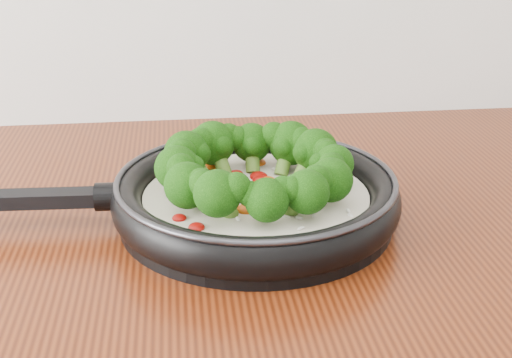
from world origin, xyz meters
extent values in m
cylinder|color=black|center=(-0.05, 1.11, 0.91)|extent=(0.31, 0.31, 0.01)
torus|color=black|center=(-0.05, 1.11, 0.93)|extent=(0.33, 0.33, 0.03)
torus|color=#2D2D33|center=(-0.05, 1.11, 0.95)|extent=(0.32, 0.32, 0.01)
cube|color=black|center=(-0.29, 1.12, 0.93)|extent=(0.19, 0.03, 0.02)
cylinder|color=black|center=(-0.21, 1.12, 0.93)|extent=(0.03, 0.03, 0.03)
cylinder|color=#EEE4CF|center=(-0.05, 1.11, 0.92)|extent=(0.26, 0.26, 0.02)
ellipsoid|color=#9F0A07|center=(-0.04, 1.15, 0.93)|extent=(0.03, 0.03, 0.01)
ellipsoid|color=#9F0A07|center=(-0.03, 1.10, 0.93)|extent=(0.03, 0.03, 0.01)
ellipsoid|color=#D34F0D|center=(-0.10, 1.19, 0.93)|extent=(0.03, 0.03, 0.01)
ellipsoid|color=#9F0A07|center=(-0.13, 1.05, 0.93)|extent=(0.02, 0.02, 0.01)
ellipsoid|color=#9F0A07|center=(-0.04, 1.14, 0.93)|extent=(0.03, 0.03, 0.01)
ellipsoid|color=#D34F0D|center=(-0.03, 1.14, 0.93)|extent=(0.02, 0.02, 0.01)
ellipsoid|color=#9F0A07|center=(-0.11, 1.17, 0.93)|extent=(0.03, 0.03, 0.01)
ellipsoid|color=#9F0A07|center=(-0.06, 1.09, 0.93)|extent=(0.03, 0.03, 0.01)
ellipsoid|color=#D34F0D|center=(-0.06, 1.07, 0.93)|extent=(0.02, 0.02, 0.01)
ellipsoid|color=#9F0A07|center=(0.01, 1.09, 0.93)|extent=(0.02, 0.02, 0.01)
ellipsoid|color=#9F0A07|center=(-0.07, 1.14, 0.93)|extent=(0.02, 0.02, 0.01)
ellipsoid|color=#D34F0D|center=(-0.09, 1.09, 0.93)|extent=(0.03, 0.03, 0.01)
ellipsoid|color=#9F0A07|center=(-0.12, 1.12, 0.93)|extent=(0.03, 0.03, 0.01)
ellipsoid|color=#9F0A07|center=(-0.08, 1.13, 0.93)|extent=(0.03, 0.03, 0.01)
ellipsoid|color=#D34F0D|center=(-0.04, 1.12, 0.93)|extent=(0.03, 0.03, 0.01)
ellipsoid|color=#9F0A07|center=(-0.03, 1.08, 0.93)|extent=(0.02, 0.02, 0.01)
ellipsoid|color=#9F0A07|center=(-0.12, 1.03, 0.93)|extent=(0.02, 0.02, 0.01)
ellipsoid|color=#D34F0D|center=(-0.04, 1.20, 0.93)|extent=(0.02, 0.02, 0.01)
ellipsoid|color=#9F0A07|center=(0.01, 1.09, 0.93)|extent=(0.02, 0.02, 0.01)
ellipsoid|color=#9F0A07|center=(-0.10, 1.11, 0.93)|extent=(0.02, 0.02, 0.01)
ellipsoid|color=#D34F0D|center=(-0.04, 1.20, 0.93)|extent=(0.03, 0.03, 0.01)
ellipsoid|color=#9F0A07|center=(-0.07, 1.17, 0.93)|extent=(0.02, 0.02, 0.01)
ellipsoid|color=#9F0A07|center=(-0.04, 1.13, 0.93)|extent=(0.02, 0.02, 0.01)
ellipsoid|color=#D34F0D|center=(-0.01, 1.12, 0.93)|extent=(0.02, 0.02, 0.01)
ellipsoid|color=white|center=(0.04, 1.04, 0.93)|extent=(0.01, 0.01, 0.00)
ellipsoid|color=white|center=(0.02, 1.09, 0.93)|extent=(0.01, 0.01, 0.00)
ellipsoid|color=white|center=(-0.01, 1.11, 0.93)|extent=(0.00, 0.01, 0.00)
ellipsoid|color=white|center=(-0.02, 1.17, 0.93)|extent=(0.01, 0.01, 0.00)
ellipsoid|color=white|center=(-0.09, 1.06, 0.93)|extent=(0.01, 0.01, 0.00)
ellipsoid|color=white|center=(-0.01, 1.09, 0.93)|extent=(0.01, 0.01, 0.00)
ellipsoid|color=white|center=(-0.01, 1.04, 0.93)|extent=(0.01, 0.01, 0.00)
ellipsoid|color=white|center=(0.00, 1.04, 0.93)|extent=(0.01, 0.01, 0.00)
ellipsoid|color=white|center=(-0.06, 1.10, 0.93)|extent=(0.00, 0.01, 0.00)
ellipsoid|color=white|center=(-0.03, 1.11, 0.93)|extent=(0.01, 0.01, 0.00)
ellipsoid|color=white|center=(-0.06, 1.15, 0.93)|extent=(0.00, 0.01, 0.00)
ellipsoid|color=white|center=(0.04, 1.05, 0.94)|extent=(0.00, 0.01, 0.00)
ellipsoid|color=white|center=(-0.08, 1.05, 0.93)|extent=(0.01, 0.01, 0.00)
ellipsoid|color=white|center=(-0.06, 1.12, 0.93)|extent=(0.01, 0.01, 0.00)
ellipsoid|color=white|center=(-0.04, 1.22, 0.93)|extent=(0.01, 0.01, 0.00)
ellipsoid|color=white|center=(-0.03, 1.08, 0.93)|extent=(0.01, 0.01, 0.00)
ellipsoid|color=white|center=(-0.05, 1.10, 0.93)|extent=(0.01, 0.01, 0.00)
ellipsoid|color=white|center=(0.03, 1.11, 0.93)|extent=(0.01, 0.01, 0.00)
ellipsoid|color=white|center=(-0.02, 1.02, 0.93)|extent=(0.01, 0.01, 0.00)
ellipsoid|color=white|center=(0.01, 1.09, 0.93)|extent=(0.01, 0.01, 0.00)
ellipsoid|color=white|center=(-0.03, 1.05, 0.93)|extent=(0.01, 0.01, 0.00)
ellipsoid|color=white|center=(-0.06, 1.11, 0.93)|extent=(0.01, 0.01, 0.00)
ellipsoid|color=white|center=(-0.05, 1.18, 0.93)|extent=(0.01, 0.00, 0.00)
ellipsoid|color=white|center=(-0.09, 1.12, 0.93)|extent=(0.01, 0.01, 0.00)
ellipsoid|color=white|center=(-0.06, 1.16, 0.93)|extent=(0.01, 0.01, 0.00)
ellipsoid|color=white|center=(0.05, 1.11, 0.93)|extent=(0.01, 0.01, 0.00)
cylinder|color=olive|center=(0.02, 1.11, 0.95)|extent=(0.03, 0.02, 0.04)
sphere|color=black|center=(0.04, 1.11, 0.97)|extent=(0.04, 0.04, 0.04)
sphere|color=black|center=(0.03, 1.12, 0.97)|extent=(0.03, 0.03, 0.03)
sphere|color=black|center=(0.03, 1.09, 0.97)|extent=(0.03, 0.03, 0.03)
sphere|color=black|center=(0.02, 1.11, 0.97)|extent=(0.02, 0.02, 0.02)
cylinder|color=olive|center=(0.01, 1.14, 0.95)|extent=(0.04, 0.03, 0.04)
sphere|color=black|center=(0.02, 1.15, 0.96)|extent=(0.05, 0.05, 0.05)
sphere|color=black|center=(0.01, 1.17, 0.97)|extent=(0.03, 0.03, 0.03)
sphere|color=black|center=(0.03, 1.13, 0.97)|extent=(0.03, 0.03, 0.03)
sphere|color=black|center=(0.01, 1.14, 0.97)|extent=(0.03, 0.03, 0.03)
cylinder|color=olive|center=(-0.01, 1.17, 0.95)|extent=(0.03, 0.04, 0.04)
sphere|color=black|center=(0.00, 1.18, 0.96)|extent=(0.06, 0.06, 0.05)
sphere|color=black|center=(-0.02, 1.19, 0.97)|extent=(0.03, 0.03, 0.03)
sphere|color=black|center=(0.01, 1.17, 0.97)|extent=(0.03, 0.03, 0.03)
sphere|color=black|center=(-0.01, 1.17, 0.97)|extent=(0.03, 0.03, 0.03)
cylinder|color=olive|center=(-0.05, 1.18, 0.95)|extent=(0.02, 0.03, 0.03)
sphere|color=black|center=(-0.05, 1.19, 0.96)|extent=(0.05, 0.05, 0.05)
sphere|color=black|center=(-0.06, 1.19, 0.97)|extent=(0.03, 0.03, 0.03)
sphere|color=black|center=(-0.03, 1.19, 0.97)|extent=(0.03, 0.03, 0.03)
sphere|color=black|center=(-0.05, 1.18, 0.96)|extent=(0.02, 0.02, 0.02)
cylinder|color=olive|center=(-0.08, 1.17, 0.95)|extent=(0.03, 0.04, 0.04)
sphere|color=black|center=(-0.09, 1.19, 0.97)|extent=(0.05, 0.05, 0.05)
sphere|color=black|center=(-0.11, 1.17, 0.97)|extent=(0.03, 0.03, 0.03)
sphere|color=black|center=(-0.07, 1.19, 0.97)|extent=(0.03, 0.03, 0.03)
sphere|color=black|center=(-0.08, 1.17, 0.97)|extent=(0.03, 0.03, 0.03)
cylinder|color=olive|center=(-0.11, 1.15, 0.95)|extent=(0.04, 0.03, 0.04)
sphere|color=black|center=(-0.12, 1.16, 0.97)|extent=(0.05, 0.05, 0.05)
sphere|color=black|center=(-0.13, 1.14, 0.97)|extent=(0.03, 0.03, 0.03)
sphere|color=black|center=(-0.11, 1.17, 0.97)|extent=(0.03, 0.03, 0.03)
sphere|color=black|center=(-0.11, 1.15, 0.97)|extent=(0.03, 0.03, 0.03)
cylinder|color=olive|center=(-0.12, 1.12, 0.95)|extent=(0.03, 0.02, 0.04)
sphere|color=black|center=(-0.14, 1.12, 0.96)|extent=(0.05, 0.05, 0.05)
sphere|color=black|center=(-0.13, 1.10, 0.97)|extent=(0.03, 0.03, 0.03)
sphere|color=black|center=(-0.13, 1.14, 0.97)|extent=(0.03, 0.03, 0.03)
sphere|color=black|center=(-0.12, 1.12, 0.97)|extent=(0.03, 0.03, 0.02)
cylinder|color=olive|center=(-0.11, 1.08, 0.95)|extent=(0.03, 0.03, 0.03)
sphere|color=black|center=(-0.13, 1.07, 0.96)|extent=(0.05, 0.05, 0.05)
sphere|color=black|center=(-0.11, 1.06, 0.97)|extent=(0.03, 0.03, 0.03)
sphere|color=black|center=(-0.13, 1.09, 0.97)|extent=(0.03, 0.03, 0.03)
sphere|color=black|center=(-0.11, 1.08, 0.96)|extent=(0.03, 0.03, 0.02)
cylinder|color=olive|center=(-0.09, 1.05, 0.95)|extent=(0.03, 0.04, 0.04)
sphere|color=black|center=(-0.10, 1.04, 0.97)|extent=(0.05, 0.05, 0.05)
sphere|color=black|center=(-0.08, 1.03, 0.98)|extent=(0.03, 0.03, 0.03)
sphere|color=black|center=(-0.11, 1.05, 0.97)|extent=(0.03, 0.03, 0.03)
sphere|color=black|center=(-0.09, 1.05, 0.97)|extent=(0.03, 0.03, 0.02)
cylinder|color=olive|center=(-0.05, 1.04, 0.95)|extent=(0.02, 0.03, 0.03)
sphere|color=black|center=(-0.05, 1.02, 0.96)|extent=(0.05, 0.05, 0.04)
sphere|color=black|center=(-0.03, 1.03, 0.97)|extent=(0.03, 0.03, 0.03)
sphere|color=black|center=(-0.07, 1.03, 0.97)|extent=(0.03, 0.03, 0.03)
sphere|color=black|center=(-0.05, 1.04, 0.96)|extent=(0.02, 0.02, 0.02)
cylinder|color=olive|center=(-0.02, 1.05, 0.95)|extent=(0.03, 0.04, 0.04)
sphere|color=black|center=(-0.01, 1.03, 0.97)|extent=(0.05, 0.05, 0.05)
sphere|color=black|center=(0.00, 1.05, 0.97)|extent=(0.03, 0.03, 0.03)
sphere|color=black|center=(-0.02, 1.03, 0.97)|extent=(0.03, 0.03, 0.03)
sphere|color=black|center=(-0.02, 1.05, 0.97)|extent=(0.02, 0.02, 0.02)
cylinder|color=olive|center=(0.01, 1.07, 0.95)|extent=(0.04, 0.03, 0.04)
sphere|color=black|center=(0.02, 1.07, 0.96)|extent=(0.05, 0.05, 0.05)
sphere|color=black|center=(0.03, 1.08, 0.97)|extent=(0.03, 0.03, 0.03)
sphere|color=black|center=(0.01, 1.05, 0.97)|extent=(0.03, 0.03, 0.03)
sphere|color=black|center=(0.01, 1.07, 0.97)|extent=(0.02, 0.02, 0.02)
camera|label=1|loc=(-0.13, 0.41, 1.24)|focal=48.81mm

